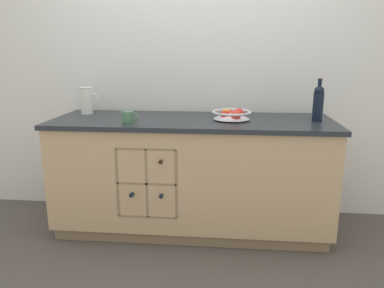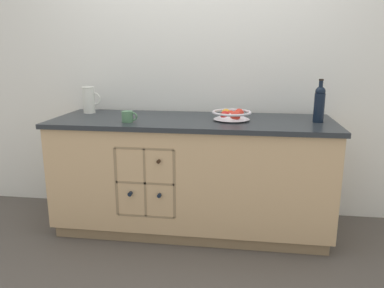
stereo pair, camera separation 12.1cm
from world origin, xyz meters
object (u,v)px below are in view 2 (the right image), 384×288
object	(u,v)px
fruit_bowl	(232,115)
white_pitcher	(89,99)
standing_wine_bottle	(319,103)
ceramic_mug	(128,117)

from	to	relation	value
fruit_bowl	white_pitcher	world-z (taller)	white_pitcher
white_pitcher	standing_wine_bottle	size ratio (longest dim) A/B	0.70
standing_wine_bottle	white_pitcher	bearing A→B (deg)	174.64
ceramic_mug	standing_wine_bottle	distance (m)	1.39
white_pitcher	ceramic_mug	bearing A→B (deg)	-38.98
white_pitcher	ceramic_mug	world-z (taller)	white_pitcher
white_pitcher	ceramic_mug	xyz separation A→B (m)	(0.44, -0.36, -0.07)
ceramic_mug	standing_wine_bottle	bearing A→B (deg)	7.81
fruit_bowl	standing_wine_bottle	size ratio (longest dim) A/B	0.95
fruit_bowl	white_pitcher	size ratio (longest dim) A/B	1.35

